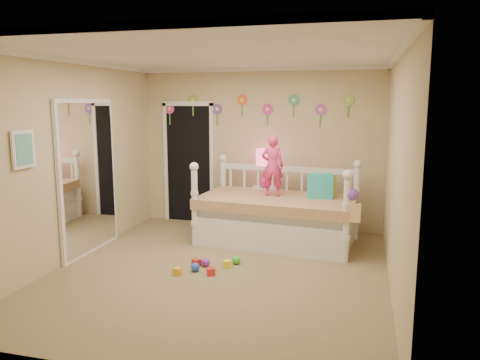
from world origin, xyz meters
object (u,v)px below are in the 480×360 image
(child, at_px, (272,166))
(daybed, at_px, (277,201))
(nightstand, at_px, (264,208))
(table_lamp, at_px, (265,162))

(child, bearing_deg, daybed, 148.28)
(daybed, distance_m, nightstand, 0.81)
(daybed, distance_m, table_lamp, 0.91)
(child, height_order, nightstand, child)
(daybed, bearing_deg, table_lamp, 120.81)
(daybed, height_order, table_lamp, table_lamp)
(nightstand, bearing_deg, daybed, -69.15)
(daybed, xyz_separation_m, child, (-0.08, 0.04, 0.52))
(daybed, xyz_separation_m, table_lamp, (-0.33, 0.69, 0.49))
(child, relative_size, nightstand, 1.30)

